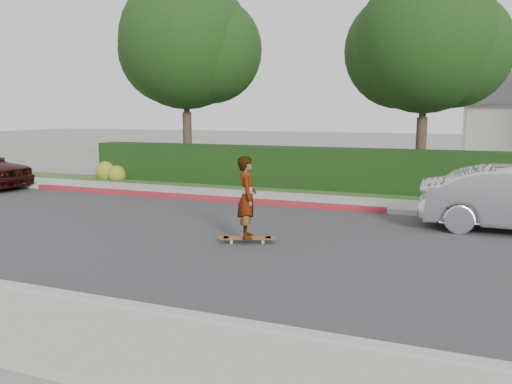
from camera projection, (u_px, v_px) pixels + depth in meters
ground at (311, 248)px, 9.95m from camera, size 120.00×120.00×0.00m
road at (311, 248)px, 9.95m from camera, size 60.00×8.00×0.01m
curb_near at (224, 325)px, 6.17m from camera, size 60.00×0.20×0.15m
sidewalk_near at (188, 359)px, 5.35m from camera, size 60.00×1.60×0.12m
curb_far at (350, 208)px, 13.71m from camera, size 60.00×0.20×0.15m
curb_red_section at (190, 197)px, 15.51m from camera, size 12.00×0.21×0.15m
sidewalk_far at (356, 203)px, 14.54m from camera, size 60.00×1.60×0.12m
planting_strip at (365, 195)px, 16.02m from camera, size 60.00×1.60×0.10m
hedge at (282, 168)px, 17.54m from camera, size 15.00×1.00×1.50m
flowering_shrub at (110, 173)px, 19.70m from camera, size 1.40×1.00×0.90m
tree_left at (187, 47)px, 19.82m from camera, size 5.99×5.21×8.00m
tree_center at (426, 47)px, 17.10m from camera, size 5.66×4.84×7.44m
skateboard at (247, 238)px, 10.31m from camera, size 1.22×0.66×0.11m
skateboarder at (247, 197)px, 10.17m from camera, size 0.62×0.72×1.68m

